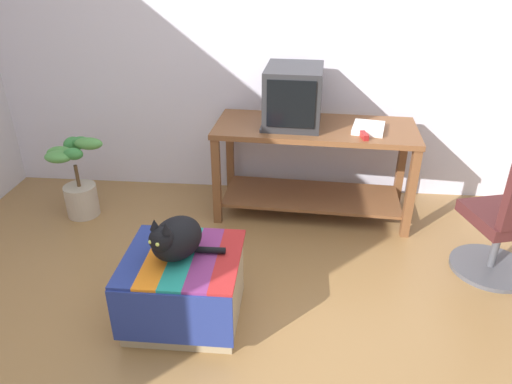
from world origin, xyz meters
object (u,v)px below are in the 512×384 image
object	(u,v)px
cat	(175,238)
book	(368,128)
desk	(314,154)
potted_plant	(77,179)
keyboard	(288,129)
office_chair	(509,225)
stapler	(364,136)
tv_monitor	(293,96)
ottoman_with_blanket	(184,287)

from	to	relation	value
cat	book	bearing A→B (deg)	71.82
desk	potted_plant	xyz separation A→B (m)	(-1.84, -0.22, -0.19)
keyboard	cat	distance (m)	1.33
office_chair	stapler	xyz separation A→B (m)	(-0.88, 0.51, 0.37)
book	office_chair	xyz separation A→B (m)	(0.83, -0.67, -0.37)
desk	keyboard	xyz separation A→B (m)	(-0.20, -0.13, 0.25)
tv_monitor	stapler	bearing A→B (deg)	-24.71
ottoman_with_blanket	cat	world-z (taller)	cat
keyboard	office_chair	xyz separation A→B (m)	(1.42, -0.61, -0.36)
ottoman_with_blanket	potted_plant	size ratio (longest dim) A/B	0.95
desk	book	world-z (taller)	book
potted_plant	stapler	world-z (taller)	stapler
ottoman_with_blanket	potted_plant	bearing A→B (deg)	134.94
keyboard	cat	xyz separation A→B (m)	(-0.56, -1.19, -0.20)
stapler	ottoman_with_blanket	bearing A→B (deg)	-146.35
office_chair	stapler	distance (m)	1.08
keyboard	office_chair	world-z (taller)	office_chair
desk	stapler	distance (m)	0.48
desk	ottoman_with_blanket	bearing A→B (deg)	-116.29
desk	tv_monitor	bearing A→B (deg)	170.95
potted_plant	ottoman_with_blanket	bearing A→B (deg)	-45.06
tv_monitor	cat	size ratio (longest dim) A/B	1.22
ottoman_with_blanket	book	bearing A→B (deg)	47.94
cat	stapler	distance (m)	1.56
tv_monitor	office_chair	xyz separation A→B (m)	(1.39, -0.77, -0.56)
keyboard	book	distance (m)	0.59
desk	office_chair	size ratio (longest dim) A/B	1.73
book	stapler	distance (m)	0.17
desk	office_chair	world-z (taller)	office_chair
book	office_chair	size ratio (longest dim) A/B	0.30
tv_monitor	stapler	xyz separation A→B (m)	(0.51, -0.27, -0.19)
potted_plant	desk	bearing A→B (deg)	6.69
office_chair	keyboard	bearing A→B (deg)	-38.96
desk	potted_plant	size ratio (longest dim) A/B	2.28
keyboard	potted_plant	world-z (taller)	keyboard
stapler	keyboard	bearing A→B (deg)	157.64
cat	office_chair	bearing A→B (deg)	40.74
office_chair	tv_monitor	bearing A→B (deg)	-44.87
book	desk	bearing A→B (deg)	-178.16
potted_plant	book	bearing A→B (deg)	3.82
ottoman_with_blanket	potted_plant	world-z (taller)	potted_plant
desk	cat	xyz separation A→B (m)	(-0.76, -1.32, 0.04)
tv_monitor	stapler	world-z (taller)	tv_monitor
keyboard	book	size ratio (longest dim) A/B	1.49
desk	office_chair	bearing A→B (deg)	-28.11
tv_monitor	potted_plant	size ratio (longest dim) A/B	0.78
cat	stapler	xyz separation A→B (m)	(1.10, 1.09, 0.21)
desk	keyboard	world-z (taller)	keyboard
desk	potted_plant	bearing A→B (deg)	-170.18
desk	keyboard	size ratio (longest dim) A/B	3.85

